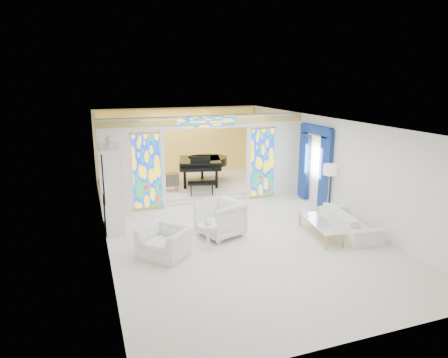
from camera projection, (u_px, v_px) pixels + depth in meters
name	position (u px, v px, depth m)	size (l,w,h in m)	color
floor	(226.00, 222.00, 12.02)	(12.00, 12.00, 0.00)	white
ceiling	(227.00, 122.00, 11.28)	(7.00, 12.00, 0.02)	white
wall_back	(179.00, 143.00, 17.13)	(7.00, 0.02, 3.00)	white
wall_front	(358.00, 258.00, 6.17)	(7.00, 0.02, 3.00)	white
wall_left	(102.00, 184.00, 10.52)	(0.02, 12.00, 3.00)	white
wall_right	(329.00, 165.00, 12.78)	(0.02, 12.00, 3.00)	white
partition_wall	(206.00, 156.00, 13.44)	(7.00, 0.22, 3.00)	white
stained_glass_left	(147.00, 171.00, 12.77)	(0.90, 0.04, 2.40)	gold
stained_glass_right	(262.00, 163.00, 14.08)	(0.90, 0.04, 2.40)	gold
stained_glass_transom	(207.00, 122.00, 13.05)	(2.00, 0.04, 0.34)	gold
alcove_platform	(191.00, 185.00, 15.74)	(6.80, 3.80, 0.18)	white
gold_curtain_back	(180.00, 143.00, 17.02)	(6.70, 0.10, 2.90)	#D9C24B
chandelier	(196.00, 123.00, 15.11)	(0.48, 0.48, 0.30)	gold
blue_drapes	(315.00, 159.00, 13.37)	(0.14, 1.85, 2.65)	navy
china_cabinet	(112.00, 189.00, 11.24)	(0.56, 1.46, 2.72)	white
armchair_left	(165.00, 242.00, 9.61)	(1.13, 0.98, 0.73)	white
armchair_right	(220.00, 219.00, 10.83)	(1.05, 1.08, 0.99)	white
sofa	(349.00, 221.00, 11.12)	(2.21, 0.86, 0.64)	white
side_table	(208.00, 232.00, 10.08)	(0.67, 0.67, 0.63)	white
vase	(208.00, 221.00, 10.01)	(0.17, 0.17, 0.18)	silver
coffee_table	(321.00, 224.00, 10.80)	(0.80, 1.89, 0.41)	silver
floor_lamp	(330.00, 172.00, 12.21)	(0.48, 0.48, 1.65)	gold
grand_piano	(203.00, 163.00, 15.62)	(2.33, 3.10, 1.19)	black
tv_console	(171.00, 180.00, 14.56)	(0.56, 0.39, 0.65)	brown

